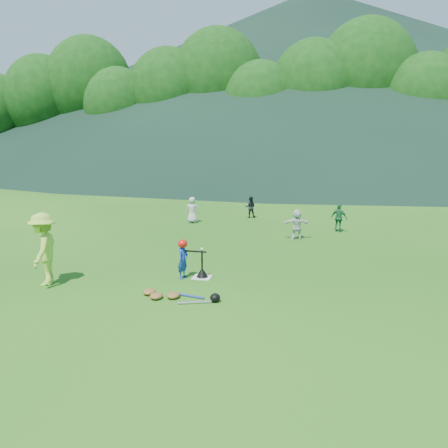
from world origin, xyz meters
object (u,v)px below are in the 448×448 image
batting_tee (202,273)px  home_plate (202,277)px  fielder_a (192,210)px  fielder_c (339,218)px  adult_coach (44,249)px  fielder_b (250,207)px  batter_child (183,259)px  fielder_d (297,224)px  equipment_pile (173,295)px

batting_tee → home_plate: bearing=0.0°
home_plate → batting_tee: size_ratio=0.66×
fielder_a → fielder_c: 5.91m
adult_coach → fielder_b: bearing=143.7°
batter_child → batting_tee: size_ratio=1.43×
fielder_a → fielder_d: bearing=145.2°
fielder_a → equipment_pile: 8.79m
batter_child → fielder_a: size_ratio=0.90×
fielder_a → fielder_c: fielder_a is taller
fielder_b → batter_child: bearing=80.2°
home_plate → batter_child: (-0.46, -0.14, 0.48)m
batter_child → fielder_b: batter_child is taller
fielder_a → fielder_b: size_ratio=1.15×
fielder_b → fielder_c: (3.73, -2.27, 0.06)m
batter_child → fielder_c: size_ratio=0.91×
fielder_d → batting_tee: bearing=52.3°
home_plate → fielder_b: (-0.20, 8.70, 0.46)m
batter_child → equipment_pile: (0.23, -1.40, -0.42)m
adult_coach → equipment_pile: adult_coach is taller
fielder_c → fielder_b: bearing=-4.6°
fielder_c → adult_coach: bearing=74.4°
fielder_d → batter_child: bearing=48.5°
fielder_a → fielder_d: (4.41, -2.10, -0.01)m
batter_child → fielder_c: bearing=-20.1°
fielder_a → fielder_d: 4.89m
home_plate → fielder_d: size_ratio=0.43×
batter_child → fielder_d: size_ratio=0.92×
fielder_c → equipment_pile: 8.83m
fielder_b → batting_tee: fielder_b is taller
fielder_c → batting_tee: size_ratio=1.57×
home_plate → fielder_c: (3.52, 6.44, 0.52)m
fielder_d → batting_tee: 5.30m
fielder_b → fielder_c: bearing=140.5°
home_plate → fielder_a: 7.38m
batter_child → equipment_pile: 1.48m
home_plate → batting_tee: 0.12m
home_plate → equipment_pile: 1.56m
batting_tee → equipment_pile: (-0.23, -1.54, -0.06)m
fielder_b → equipment_pile: bearing=81.7°
home_plate → batting_tee: batting_tee is taller
fielder_a → fielder_b: 2.77m
home_plate → fielder_d: 5.31m
adult_coach → equipment_pile: size_ratio=0.97×
adult_coach → home_plate: bearing=92.5°
home_plate → fielder_c: bearing=61.3°
fielder_b → fielder_d: bearing=112.3°
fielder_c → batter_child: bearing=85.5°
fielder_a → fielder_b: bearing=-150.6°
fielder_a → fielder_c: bearing=165.4°
fielder_b → batting_tee: size_ratio=1.39×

